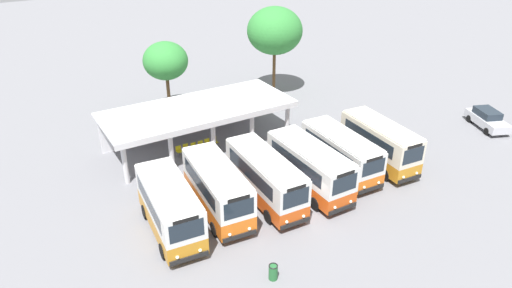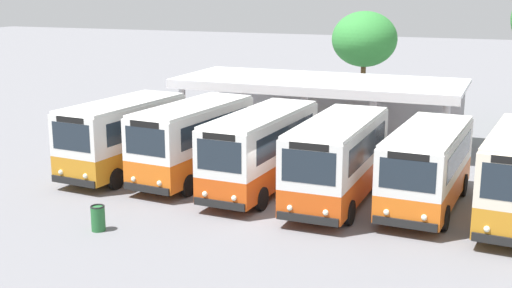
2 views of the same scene
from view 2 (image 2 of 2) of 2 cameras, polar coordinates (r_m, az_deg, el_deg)
ground_plane at (r=25.33m, az=-0.01°, el=-5.61°), size 180.00×180.00×0.00m
city_bus_nearest_orange at (r=30.19m, az=-11.21°, el=0.81°), size 2.93×6.87×3.29m
city_bus_second_in_row at (r=28.86m, az=-5.35°, el=0.45°), size 2.89×7.10×3.30m
city_bus_middle_cream at (r=27.20m, az=0.45°, el=-0.34°), size 2.57×7.56×3.25m
city_bus_fourth_amber at (r=25.83m, az=6.92°, el=-1.16°), size 2.52×7.32×3.26m
city_bus_fifth_blue at (r=25.86m, az=14.33°, el=-1.72°), size 2.69×7.16×3.05m
terminal_canopy at (r=36.49m, az=5.65°, el=4.49°), size 14.99×6.21×3.40m
waiting_chair_end_by_column at (r=36.18m, az=1.59°, el=1.02°), size 0.45×0.45×0.86m
waiting_chair_second_from_end at (r=36.00m, az=2.52°, el=0.95°), size 0.45×0.45×0.86m
waiting_chair_middle_seat at (r=35.68m, az=3.38°, el=0.83°), size 0.45×0.45×0.86m
waiting_chair_fourth_seat at (r=35.49m, az=4.31°, el=0.75°), size 0.45×0.45×0.86m
waiting_chair_fifth_seat at (r=35.38m, az=5.30°, el=0.69°), size 0.45×0.45×0.86m
waiting_chair_far_end_seat at (r=35.24m, az=6.26°, el=0.62°), size 0.45×0.45×0.86m
roadside_tree_behind_canopy at (r=43.21m, az=9.19°, el=8.76°), size 4.10×4.10×6.68m
litter_bin_apron at (r=23.75m, az=-13.26°, el=-6.13°), size 0.49×0.49×0.90m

